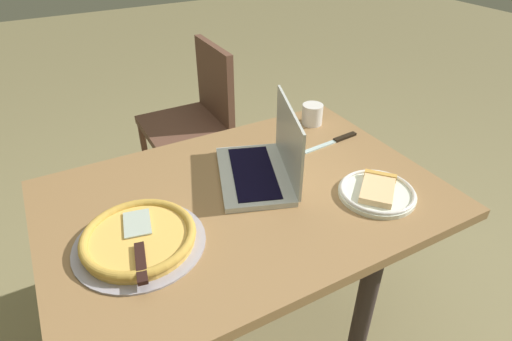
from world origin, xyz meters
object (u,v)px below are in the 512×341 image
object	(u,v)px
pizza_plate	(377,191)
chair_near	(196,115)
dining_table	(245,222)
laptop	(265,163)
pizza_tray	(139,238)
table_knife	(336,141)
drink_cup	(312,114)

from	to	relation	value
pizza_plate	chair_near	size ratio (longest dim) A/B	0.27
dining_table	chair_near	bearing A→B (deg)	-102.73
pizza_plate	chair_near	world-z (taller)	chair_near
laptop	chair_near	distance (m)	1.01
pizza_tray	table_knife	xyz separation A→B (m)	(-0.79, -0.19, -0.02)
pizza_plate	chair_near	bearing A→B (deg)	-84.24
dining_table	table_knife	bearing A→B (deg)	-163.84
dining_table	pizza_plate	distance (m)	0.42
chair_near	drink_cup	bearing A→B (deg)	107.00
laptop	pizza_tray	xyz separation A→B (m)	(0.44, 0.12, -0.03)
pizza_plate	table_knife	size ratio (longest dim) A/B	0.94
laptop	pizza_plate	distance (m)	0.36
laptop	table_knife	size ratio (longest dim) A/B	1.62
table_knife	chair_near	xyz separation A→B (m)	(0.22, -0.89, -0.22)
drink_cup	chair_near	distance (m)	0.80
table_knife	chair_near	distance (m)	0.94
dining_table	pizza_plate	bearing A→B (deg)	151.17
chair_near	pizza_plate	bearing A→B (deg)	95.76
drink_cup	chair_near	bearing A→B (deg)	-73.00
pizza_tray	drink_cup	xyz separation A→B (m)	(-0.79, -0.35, 0.02)
dining_table	pizza_tray	size ratio (longest dim) A/B	3.46
laptop	pizza_plate	size ratio (longest dim) A/B	1.73
table_knife	dining_table	bearing A→B (deg)	16.16
table_knife	drink_cup	bearing A→B (deg)	-91.93
dining_table	drink_cup	distance (m)	0.56
pizza_tray	drink_cup	distance (m)	0.87
dining_table	table_knife	world-z (taller)	table_knife
dining_table	table_knife	xyz separation A→B (m)	(-0.45, -0.13, 0.11)
pizza_tray	chair_near	world-z (taller)	chair_near
drink_cup	dining_table	bearing A→B (deg)	32.85
drink_cup	chair_near	world-z (taller)	chair_near
pizza_plate	laptop	bearing A→B (deg)	-45.58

